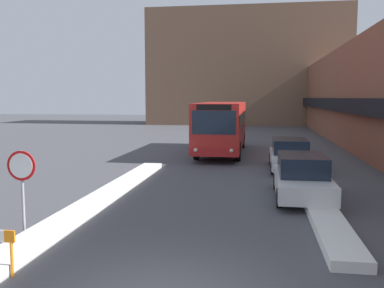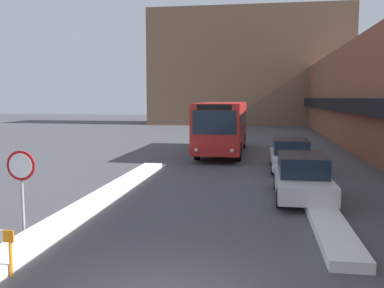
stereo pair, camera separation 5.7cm
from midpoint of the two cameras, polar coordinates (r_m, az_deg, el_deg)
The scene contains 8 objects.
building_row_right at distance 31.92m, azimuth 24.06°, elevation 5.87°, with size 5.50×60.00×7.31m.
building_backdrop_far at distance 58.47m, azimuth 7.34°, elevation 10.03°, with size 26.00×8.00×15.01m.
snow_bank_left at distance 14.89m, azimuth -12.29°, elevation -7.18°, with size 0.90×14.65×0.23m.
snow_bank_right at distance 14.01m, azimuth 16.60°, elevation -8.11°, with size 0.90×9.63×0.25m.
city_bus at distance 27.22m, azimuth 3.98°, elevation 2.43°, with size 2.64×10.35×3.22m.
parked_car_front at distance 15.52m, azimuth 14.36°, elevation -4.26°, with size 1.86×4.55×1.53m.
parked_car_middle at distance 21.58m, azimuth 12.83°, elevation -1.37°, with size 1.91×4.77×1.51m.
stop_sign at distance 11.61m, azimuth -21.89°, elevation -3.82°, with size 0.76×0.08×2.21m.
Camera 1 is at (1.67, -6.83, 3.52)m, focal length 40.00 mm.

